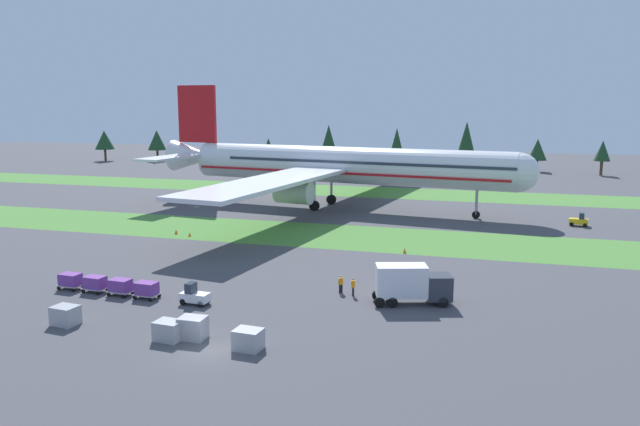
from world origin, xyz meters
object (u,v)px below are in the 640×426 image
object	(u,v)px
cargo_dolly_lead	(147,289)
airliner	(334,164)
taxiway_marker_0	(190,234)
ground_crew_loader	(353,286)
uld_container_1	(169,331)
taxiway_marker_2	(176,232)
cargo_dolly_fourth	(70,280)
uld_container_0	(65,315)
catering_truck	(411,283)
ground_crew_marshaller	(341,283)
cargo_dolly_third	(95,283)
baggage_tug	(194,296)
uld_container_3	(248,339)
uld_container_2	(193,328)
taxiway_marker_1	(405,251)
cargo_dolly_second	(120,286)
pushback_tractor	(579,220)

from	to	relation	value
cargo_dolly_lead	airliner	bearing A→B (deg)	179.53
taxiway_marker_0	airliner	bearing A→B (deg)	65.14
ground_crew_loader	uld_container_1	xyz separation A→B (m)	(-10.92, -14.70, -0.19)
uld_container_1	taxiway_marker_2	world-z (taller)	uld_container_1
cargo_dolly_fourth	uld_container_0	bearing A→B (deg)	39.18
catering_truck	ground_crew_marshaller	xyz separation A→B (m)	(-6.88, 1.38, -1.01)
cargo_dolly_lead	taxiway_marker_0	world-z (taller)	cargo_dolly_lead
cargo_dolly_third	cargo_dolly_fourth	xyz separation A→B (m)	(-2.89, 0.17, 0.00)
uld_container_0	uld_container_1	size ratio (longest dim) A/B	1.00
ground_crew_loader	uld_container_0	world-z (taller)	ground_crew_loader
baggage_tug	ground_crew_loader	world-z (taller)	baggage_tug
catering_truck	uld_container_3	distance (m)	17.10
cargo_dolly_third	taxiway_marker_2	bearing A→B (deg)	-163.72
ground_crew_marshaller	uld_container_1	bearing A→B (deg)	-174.62
baggage_tug	cargo_dolly_lead	xyz separation A→B (m)	(-5.02, 0.30, 0.10)
uld_container_2	taxiway_marker_1	world-z (taller)	uld_container_2
airliner	cargo_dolly_fourth	distance (m)	54.60
ground_crew_loader	cargo_dolly_lead	bearing A→B (deg)	-90.74
uld_container_0	cargo_dolly_third	bearing A→B (deg)	111.13
taxiway_marker_1	cargo_dolly_second	bearing A→B (deg)	-133.69
airliner	taxiway_marker_0	bearing A→B (deg)	-17.45
cargo_dolly_second	uld_container_1	world-z (taller)	cargo_dolly_second
pushback_tractor	cargo_dolly_third	bearing A→B (deg)	142.41
cargo_dolly_fourth	taxiway_marker_0	xyz separation A→B (m)	(-0.56, 25.12, -0.65)
cargo_dolly_third	pushback_tractor	xyz separation A→B (m)	(47.94, 47.95, -0.10)
cargo_dolly_third	taxiway_marker_0	world-z (taller)	cargo_dolly_third
uld_container_1	taxiway_marker_2	xyz separation A→B (m)	(-18.96, 35.04, -0.41)
uld_container_0	pushback_tractor	bearing A→B (deg)	51.49
cargo_dolly_third	uld_container_0	bearing A→B (deg)	24.50
cargo_dolly_second	cargo_dolly_third	xyz separation A→B (m)	(-2.89, 0.17, 0.00)
airliner	ground_crew_loader	xyz separation A→B (m)	(14.53, -47.17, -6.58)
cargo_dolly_fourth	taxiway_marker_2	distance (m)	26.16
uld_container_1	taxiway_marker_1	bearing A→B (deg)	68.46
baggage_tug	ground_crew_loader	xyz separation A→B (m)	(13.09, 6.43, 0.13)
cargo_dolly_second	cargo_dolly_fourth	xyz separation A→B (m)	(-5.79, 0.34, 0.00)
ground_crew_marshaller	uld_container_2	world-z (taller)	ground_crew_marshaller
cargo_dolly_second	catering_truck	bearing A→B (deg)	104.34
uld_container_3	taxiway_marker_0	world-z (taller)	uld_container_3
baggage_tug	uld_container_2	distance (m)	8.40
cargo_dolly_second	uld_container_3	bearing A→B (deg)	65.64
ground_crew_loader	uld_container_1	world-z (taller)	ground_crew_loader
cargo_dolly_second	ground_crew_loader	world-z (taller)	ground_crew_loader
cargo_dolly_third	uld_container_3	xyz separation A→B (m)	(19.51, -8.90, -0.15)
ground_crew_marshaller	uld_container_1	xyz separation A→B (m)	(-9.58, -15.26, -0.19)
cargo_dolly_second	pushback_tractor	xyz separation A→B (m)	(45.05, 48.12, -0.10)
cargo_dolly_second	cargo_dolly_third	size ratio (longest dim) A/B	1.00
catering_truck	uld_container_2	distance (m)	19.81
taxiway_marker_2	uld_container_0	bearing A→B (deg)	-75.05
uld_container_3	taxiway_marker_0	distance (m)	41.19
cargo_dolly_third	pushback_tractor	world-z (taller)	pushback_tractor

